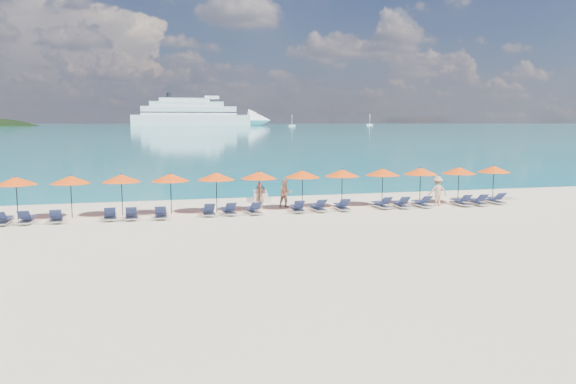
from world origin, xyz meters
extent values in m
plane|color=beige|center=(0.00, 0.00, 0.00)|extent=(1400.00, 1400.00, 0.00)
cube|color=#1FA9B2|center=(0.00, 660.00, 0.01)|extent=(1600.00, 1300.00, 0.01)
cube|color=white|center=(40.91, 567.72, 5.51)|extent=(121.24, 22.16, 11.02)
cone|color=white|center=(113.64, 567.65, 5.51)|extent=(24.27, 24.27, 24.24)
cube|color=white|center=(38.70, 567.72, 15.43)|extent=(96.99, 18.83, 8.82)
cube|color=white|center=(36.50, 567.73, 22.04)|extent=(75.17, 16.60, 5.51)
cube|color=white|center=(34.30, 567.73, 26.45)|extent=(50.92, 13.27, 3.86)
cube|color=black|center=(38.70, 567.72, 13.77)|extent=(98.20, 19.05, 0.99)
cube|color=black|center=(38.70, 567.72, 17.63)|extent=(95.78, 18.61, 0.99)
cylinder|color=black|center=(19.09, 567.74, 30.85)|extent=(4.85, 4.85, 6.06)
cube|color=white|center=(121.50, 461.55, 0.77)|extent=(5.79, 1.93, 1.54)
cylinder|color=white|center=(121.50, 461.55, 5.79)|extent=(0.35, 0.35, 9.65)
cube|color=white|center=(226.90, 535.52, 0.90)|extent=(6.77, 2.26, 1.80)
cylinder|color=white|center=(226.90, 535.52, 6.77)|extent=(0.41, 0.41, 11.28)
cube|color=silver|center=(-0.40, 8.53, 0.29)|extent=(1.23, 2.41, 0.53)
cube|color=black|center=(-0.43, 8.34, 0.67)|extent=(0.63, 1.02, 0.33)
cylinder|color=black|center=(-0.31, 9.09, 0.81)|extent=(0.53, 0.14, 0.06)
imported|color=tan|center=(-1.18, 4.87, 0.78)|extent=(0.64, 0.50, 1.55)
imported|color=tan|center=(0.41, 5.22, 0.83)|extent=(0.84, 0.52, 1.67)
imported|color=tan|center=(9.38, 3.57, 0.89)|extent=(1.22, 0.70, 1.78)
cylinder|color=black|center=(-13.93, 4.60, 1.10)|extent=(0.05, 0.05, 2.20)
cone|color=#FF4C0C|center=(-13.93, 4.60, 2.02)|extent=(2.10, 2.10, 0.42)
sphere|color=black|center=(-13.93, 4.60, 2.24)|extent=(0.08, 0.08, 0.08)
cylinder|color=black|center=(-11.31, 4.55, 1.10)|extent=(0.05, 0.05, 2.20)
cone|color=#FF4C0C|center=(-11.31, 4.55, 2.02)|extent=(2.10, 2.10, 0.42)
sphere|color=black|center=(-11.31, 4.55, 2.24)|extent=(0.08, 0.08, 0.08)
cylinder|color=black|center=(-8.77, 4.65, 1.10)|extent=(0.05, 0.05, 2.20)
cone|color=#FF4C0C|center=(-8.77, 4.65, 2.02)|extent=(2.10, 2.10, 0.42)
sphere|color=black|center=(-8.77, 4.65, 2.24)|extent=(0.08, 0.08, 0.08)
cylinder|color=black|center=(-6.21, 4.41, 1.10)|extent=(0.05, 0.05, 2.20)
cone|color=#FF4C0C|center=(-6.21, 4.41, 2.02)|extent=(2.10, 2.10, 0.42)
sphere|color=black|center=(-6.21, 4.41, 2.24)|extent=(0.08, 0.08, 0.08)
cylinder|color=black|center=(-3.72, 4.45, 1.10)|extent=(0.05, 0.05, 2.20)
cone|color=#FF4C0C|center=(-3.72, 4.45, 2.02)|extent=(2.10, 2.10, 0.42)
sphere|color=black|center=(-3.72, 4.45, 2.24)|extent=(0.08, 0.08, 0.08)
cylinder|color=black|center=(-1.30, 4.52, 1.10)|extent=(0.05, 0.05, 2.20)
cone|color=#FF4C0C|center=(-1.30, 4.52, 2.02)|extent=(2.10, 2.10, 0.42)
sphere|color=black|center=(-1.30, 4.52, 2.24)|extent=(0.08, 0.08, 0.08)
cylinder|color=black|center=(1.25, 4.54, 1.10)|extent=(0.05, 0.05, 2.20)
cone|color=#FF4C0C|center=(1.25, 4.54, 2.02)|extent=(2.10, 2.10, 0.42)
sphere|color=black|center=(1.25, 4.54, 2.24)|extent=(0.08, 0.08, 0.08)
cylinder|color=black|center=(3.69, 4.59, 1.10)|extent=(0.05, 0.05, 2.20)
cone|color=#FF4C0C|center=(3.69, 4.59, 2.02)|extent=(2.10, 2.10, 0.42)
sphere|color=black|center=(3.69, 4.59, 2.24)|extent=(0.08, 0.08, 0.08)
cylinder|color=black|center=(6.26, 4.59, 1.10)|extent=(0.05, 0.05, 2.20)
cone|color=#FF4C0C|center=(6.26, 4.59, 2.02)|extent=(2.10, 2.10, 0.42)
sphere|color=black|center=(6.26, 4.59, 2.24)|extent=(0.08, 0.08, 0.08)
cylinder|color=black|center=(8.73, 4.53, 1.10)|extent=(0.05, 0.05, 2.20)
cone|color=#FF4C0C|center=(8.73, 4.53, 2.02)|extent=(2.10, 2.10, 0.42)
sphere|color=black|center=(8.73, 4.53, 2.24)|extent=(0.08, 0.08, 0.08)
cylinder|color=black|center=(11.26, 4.38, 1.10)|extent=(0.05, 0.05, 2.20)
cone|color=#FF4C0C|center=(11.26, 4.38, 2.02)|extent=(2.10, 2.10, 0.42)
sphere|color=black|center=(11.26, 4.38, 2.24)|extent=(0.08, 0.08, 0.08)
cylinder|color=black|center=(13.91, 4.66, 1.10)|extent=(0.05, 0.05, 2.20)
cone|color=#FF4C0C|center=(13.91, 4.66, 2.02)|extent=(2.10, 2.10, 0.42)
sphere|color=black|center=(13.91, 4.66, 2.24)|extent=(0.08, 0.08, 0.08)
cube|color=silver|center=(-14.34, 3.32, 0.14)|extent=(0.69, 1.72, 0.06)
cube|color=#20294F|center=(-14.33, 3.57, 0.30)|extent=(0.60, 1.12, 0.04)
cube|color=#20294F|center=(-14.36, 2.77, 0.55)|extent=(0.57, 0.56, 0.43)
cube|color=silver|center=(-13.29, 3.35, 0.14)|extent=(0.64, 1.71, 0.06)
cube|color=#20294F|center=(-13.29, 3.60, 0.30)|extent=(0.57, 1.11, 0.04)
cube|color=#20294F|center=(-13.30, 2.80, 0.55)|extent=(0.56, 0.54, 0.43)
cube|color=silver|center=(-11.91, 3.33, 0.14)|extent=(0.76, 1.75, 0.06)
cube|color=#20294F|center=(-11.93, 3.58, 0.30)|extent=(0.64, 1.14, 0.04)
cube|color=#20294F|center=(-11.86, 2.78, 0.55)|extent=(0.59, 0.58, 0.43)
cube|color=silver|center=(-9.35, 3.40, 0.14)|extent=(0.73, 1.74, 0.06)
cube|color=#20294F|center=(-9.37, 3.64, 0.30)|extent=(0.62, 1.13, 0.04)
cube|color=#20294F|center=(-9.32, 2.85, 0.55)|extent=(0.58, 0.57, 0.43)
cube|color=silver|center=(-8.28, 3.28, 0.14)|extent=(0.65, 1.71, 0.06)
cube|color=#20294F|center=(-8.29, 3.53, 0.30)|extent=(0.57, 1.11, 0.04)
cube|color=#20294F|center=(-8.27, 2.73, 0.55)|extent=(0.56, 0.55, 0.43)
cube|color=silver|center=(-6.80, 3.14, 0.14)|extent=(0.72, 1.73, 0.06)
cube|color=#20294F|center=(-6.79, 3.39, 0.30)|extent=(0.61, 1.13, 0.04)
cube|color=#20294F|center=(-6.83, 2.59, 0.55)|extent=(0.58, 0.57, 0.43)
cube|color=silver|center=(-4.30, 3.48, 0.14)|extent=(0.63, 1.70, 0.06)
cube|color=#20294F|center=(-4.29, 3.73, 0.30)|extent=(0.56, 1.10, 0.04)
cube|color=#20294F|center=(-4.30, 2.93, 0.55)|extent=(0.55, 0.54, 0.43)
cube|color=silver|center=(-3.19, 3.50, 0.14)|extent=(0.71, 1.73, 0.06)
cube|color=#20294F|center=(-3.20, 3.75, 0.30)|extent=(0.61, 1.13, 0.04)
cube|color=#20294F|center=(-3.16, 2.95, 0.55)|extent=(0.58, 0.57, 0.43)
cube|color=silver|center=(-1.87, 3.40, 0.14)|extent=(0.78, 1.75, 0.06)
cube|color=#20294F|center=(-1.90, 3.65, 0.30)|extent=(0.65, 1.15, 0.04)
cube|color=#20294F|center=(-1.82, 2.86, 0.55)|extent=(0.60, 0.59, 0.43)
cube|color=silver|center=(0.64, 3.39, 0.14)|extent=(0.78, 1.75, 0.06)
cube|color=#20294F|center=(0.67, 3.64, 0.30)|extent=(0.65, 1.15, 0.04)
cube|color=#20294F|center=(0.59, 2.85, 0.55)|extent=(0.60, 0.59, 0.43)
cube|color=silver|center=(1.83, 3.41, 0.14)|extent=(0.71, 1.73, 0.06)
cube|color=#20294F|center=(1.82, 3.66, 0.30)|extent=(0.60, 1.13, 0.04)
cube|color=#20294F|center=(1.86, 2.86, 0.55)|extent=(0.58, 0.56, 0.43)
cube|color=silver|center=(3.26, 3.40, 0.14)|extent=(0.71, 1.73, 0.06)
cube|color=#20294F|center=(3.28, 3.65, 0.30)|extent=(0.61, 1.13, 0.04)
cube|color=#20294F|center=(3.23, 2.85, 0.55)|extent=(0.58, 0.57, 0.43)
cube|color=silver|center=(5.75, 3.50, 0.14)|extent=(0.77, 1.75, 0.06)
cube|color=#20294F|center=(5.72, 3.74, 0.30)|extent=(0.65, 1.15, 0.04)
cube|color=#20294F|center=(5.80, 2.95, 0.55)|extent=(0.60, 0.58, 0.43)
cube|color=silver|center=(6.90, 3.38, 0.14)|extent=(0.73, 1.74, 0.06)
cube|color=#20294F|center=(6.92, 3.63, 0.30)|extent=(0.62, 1.13, 0.04)
cube|color=#20294F|center=(6.86, 2.83, 0.55)|extent=(0.58, 0.57, 0.43)
cube|color=silver|center=(8.22, 3.32, 0.14)|extent=(0.64, 1.71, 0.06)
cube|color=#20294F|center=(8.22, 3.57, 0.30)|extent=(0.56, 1.11, 0.04)
cube|color=#20294F|center=(8.23, 2.77, 0.55)|extent=(0.56, 0.54, 0.43)
cube|color=silver|center=(10.78, 3.24, 0.14)|extent=(0.66, 1.72, 0.06)
cube|color=#20294F|center=(10.79, 3.49, 0.30)|extent=(0.58, 1.11, 0.04)
cube|color=#20294F|center=(10.77, 2.69, 0.55)|extent=(0.56, 0.55, 0.43)
cube|color=silver|center=(11.84, 3.18, 0.14)|extent=(0.71, 1.73, 0.06)
cube|color=#20294F|center=(11.85, 3.43, 0.30)|extent=(0.61, 1.13, 0.04)
cube|color=#20294F|center=(11.81, 2.63, 0.55)|extent=(0.58, 0.56, 0.43)
cube|color=silver|center=(13.26, 3.50, 0.14)|extent=(0.65, 1.71, 0.06)
cube|color=#20294F|center=(13.26, 3.75, 0.30)|extent=(0.57, 1.11, 0.04)
cube|color=#20294F|center=(13.25, 2.95, 0.55)|extent=(0.56, 0.55, 0.43)
camera|label=1|loc=(-7.55, -26.39, 5.06)|focal=35.00mm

